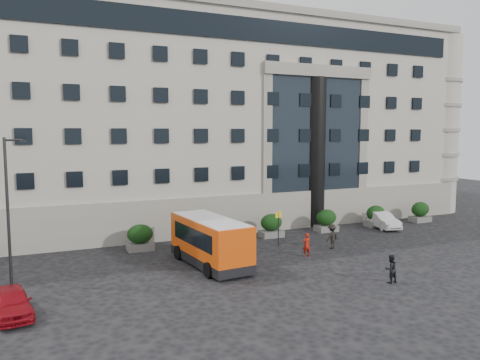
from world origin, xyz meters
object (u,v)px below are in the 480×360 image
object	(u,v)px
hedge_f	(420,212)
pedestrian_a	(307,245)
bus_stop_sign	(278,222)
hedge_d	(326,220)
white_taxi	(382,220)
hedge_b	(210,231)
pedestrian_b	(391,269)
parked_car_a	(12,302)
pedestrian_c	(332,237)
street_lamp	(9,206)
minibus	(210,240)
hedge_e	(376,216)
hedge_a	(140,237)
hedge_c	(271,225)

from	to	relation	value
hedge_f	pedestrian_a	xyz separation A→B (m)	(-16.20, -6.15, -0.14)
hedge_f	bus_stop_sign	size ratio (longest dim) A/B	0.73
hedge_d	pedestrian_a	distance (m)	8.45
white_taxi	pedestrian_a	distance (m)	12.23
hedge_d	bus_stop_sign	bearing A→B (deg)	-155.34
hedge_b	pedestrian_b	world-z (taller)	hedge_b
parked_car_a	pedestrian_c	xyz separation A→B (m)	(20.42, 4.44, 0.21)
street_lamp	minibus	world-z (taller)	street_lamp
street_lamp	bus_stop_sign	size ratio (longest dim) A/B	3.17
pedestrian_b	hedge_e	bearing A→B (deg)	-130.32
hedge_a	hedge_c	xyz separation A→B (m)	(10.40, 0.00, 0.00)
hedge_e	parked_car_a	size ratio (longest dim) A/B	0.48
hedge_a	hedge_e	size ratio (longest dim) A/B	1.00
hedge_d	parked_car_a	xyz separation A→B (m)	(-23.41, -9.49, -0.28)
hedge_b	pedestrian_c	bearing A→B (deg)	-34.33
hedge_b	white_taxi	world-z (taller)	hedge_b
parked_car_a	bus_stop_sign	bearing A→B (deg)	13.12
hedge_f	parked_car_a	xyz separation A→B (m)	(-33.81, -9.49, -0.28)
bus_stop_sign	pedestrian_a	distance (m)	3.49
street_lamp	pedestrian_b	distance (m)	20.90
hedge_a	pedestrian_b	size ratio (longest dim) A/B	1.17
hedge_e	minibus	size ratio (longest dim) A/B	0.25
hedge_f	minibus	distance (m)	23.47
hedge_b	pedestrian_a	distance (m)	7.68
pedestrian_a	minibus	bearing A→B (deg)	1.66
hedge_d	hedge_e	bearing A→B (deg)	0.00
hedge_d	bus_stop_sign	xyz separation A→B (m)	(-6.10, -2.80, 0.80)
pedestrian_b	pedestrian_c	bearing A→B (deg)	-104.30
hedge_c	hedge_d	size ratio (longest dim) A/B	1.00
hedge_c	pedestrian_c	xyz separation A→B (m)	(2.20, -5.06, -0.06)
pedestrian_a	hedge_d	bearing A→B (deg)	-125.90
hedge_e	minibus	bearing A→B (deg)	-162.70
hedge_c	bus_stop_sign	xyz separation A→B (m)	(-0.90, -2.80, 0.80)
bus_stop_sign	parked_car_a	distance (m)	18.59
white_taxi	pedestrian_c	world-z (taller)	pedestrian_c
minibus	pedestrian_a	xyz separation A→B (m)	(6.61, -0.67, -0.84)
hedge_d	minibus	world-z (taller)	minibus
hedge_e	pedestrian_c	bearing A→B (deg)	-148.33
hedge_a	bus_stop_sign	world-z (taller)	bus_stop_sign
street_lamp	hedge_b	bearing A→B (deg)	20.07
hedge_e	minibus	world-z (taller)	minibus
hedge_c	hedge_b	bearing A→B (deg)	180.00
hedge_a	pedestrian_b	xyz separation A→B (m)	(11.06, -12.75, -0.14)
bus_stop_sign	pedestrian_c	xyz separation A→B (m)	(3.10, -2.26, -0.87)
hedge_d	parked_car_a	world-z (taller)	hedge_d
bus_stop_sign	hedge_b	bearing A→B (deg)	146.93
hedge_e	minibus	xyz separation A→B (m)	(-17.61, -5.48, 0.70)
bus_stop_sign	parked_car_a	size ratio (longest dim) A/B	0.66
hedge_e	pedestrian_c	xyz separation A→B (m)	(-8.20, -5.06, -0.06)
hedge_d	minibus	xyz separation A→B (m)	(-12.41, -5.48, 0.70)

